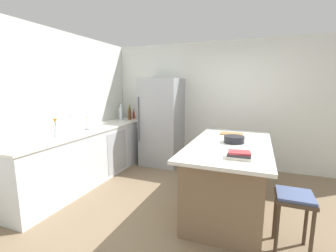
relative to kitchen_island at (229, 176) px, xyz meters
name	(u,v)px	position (x,y,z in m)	size (l,w,h in m)	color
ground_plane	(193,217)	(-0.39, -0.42, -0.47)	(7.20, 7.20, 0.00)	#7A664C
wall_rear	(222,105)	(-0.39, 1.83, 0.83)	(6.00, 0.10, 2.60)	silver
wall_left	(46,111)	(-2.84, -0.42, 0.83)	(0.10, 6.00, 2.60)	silver
counter_run_left	(90,155)	(-2.47, 0.10, 0.00)	(0.67, 3.19, 0.94)	silver
kitchen_island	(229,176)	(0.00, 0.00, 0.00)	(1.04, 2.00, 0.93)	#7A6047
refrigerator	(162,122)	(-1.60, 1.41, 0.46)	(0.80, 0.77, 1.85)	#93969B
bar_stool	(294,204)	(0.72, -0.65, 0.05)	(0.36, 0.36, 0.63)	#473828
sink_faucet	(71,123)	(-2.51, -0.23, 0.63)	(0.15, 0.05, 0.30)	silver
flower_vase	(56,131)	(-2.46, -0.60, 0.56)	(0.09, 0.09, 0.29)	silver
paper_towel_roll	(88,122)	(-2.46, 0.10, 0.60)	(0.14, 0.14, 0.31)	gray
hot_sauce_bottle	(134,115)	(-2.38, 1.58, 0.55)	(0.04, 0.04, 0.22)	red
olive_oil_bottle	(130,113)	(-2.43, 1.48, 0.61)	(0.06, 0.06, 0.33)	olive
syrup_bottle	(129,115)	(-2.39, 1.40, 0.58)	(0.07, 0.07, 0.28)	#5B3319
soda_bottle	(121,113)	(-2.54, 1.29, 0.62)	(0.07, 0.07, 0.39)	silver
cookbook_stack	(239,155)	(0.17, -0.64, 0.49)	(0.25, 0.18, 0.08)	silver
mixing_bowl	(234,139)	(0.04, 0.07, 0.50)	(0.28, 0.28, 0.09)	black
cutting_board	(232,134)	(-0.05, 0.62, 0.47)	(0.35, 0.23, 0.02)	#9E7042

